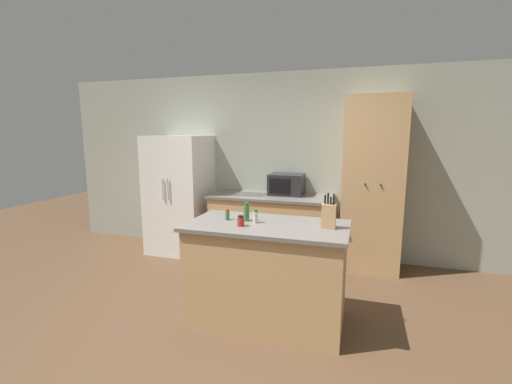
{
  "coord_description": "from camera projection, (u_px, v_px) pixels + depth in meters",
  "views": [
    {
      "loc": [
        1.03,
        -2.51,
        1.75
      ],
      "look_at": [
        -0.19,
        1.4,
        1.05
      ],
      "focal_mm": 24.0,
      "sensor_mm": 36.0,
      "label": 1
    }
  ],
  "objects": [
    {
      "name": "spice_bottle_short_red",
      "position": [
        227.0,
        215.0,
        3.25
      ],
      "size": [
        0.04,
        0.04,
        0.1
      ],
      "color": "#337033",
      "rests_on": "kitchen_island"
    },
    {
      "name": "spice_bottle_amber_oil",
      "position": [
        246.0,
        212.0,
        3.21
      ],
      "size": [
        0.06,
        0.06,
        0.17
      ],
      "color": "#337033",
      "rests_on": "kitchen_island"
    },
    {
      "name": "knife_block",
      "position": [
        329.0,
        216.0,
        2.95
      ],
      "size": [
        0.12,
        0.07,
        0.31
      ],
      "color": "tan",
      "rests_on": "kitchen_island"
    },
    {
      "name": "back_counter",
      "position": [
        271.0,
        227.0,
        4.78
      ],
      "size": [
        1.69,
        0.69,
        0.91
      ],
      "color": "tan",
      "rests_on": "ground_plane"
    },
    {
      "name": "ground_plane",
      "position": [
        229.0,
        338.0,
        2.96
      ],
      "size": [
        14.0,
        14.0,
        0.0
      ],
      "primitive_type": "plane",
      "color": "brown"
    },
    {
      "name": "refrigerator",
      "position": [
        180.0,
        194.0,
        5.08
      ],
      "size": [
        0.84,
        0.77,
        1.72
      ],
      "color": "white",
      "rests_on": "ground_plane"
    },
    {
      "name": "wall_back",
      "position": [
        288.0,
        165.0,
        4.93
      ],
      "size": [
        7.2,
        0.06,
        2.6
      ],
      "color": "#9EA393",
      "rests_on": "ground_plane"
    },
    {
      "name": "spice_bottle_tall_dark",
      "position": [
        255.0,
        217.0,
        3.14
      ],
      "size": [
        0.05,
        0.05,
        0.13
      ],
      "color": "beige",
      "rests_on": "kitchen_island"
    },
    {
      "name": "fire_extinguisher",
      "position": [
        148.0,
        232.0,
        5.37
      ],
      "size": [
        0.12,
        0.12,
        0.51
      ],
      "color": "red",
      "rests_on": "ground_plane"
    },
    {
      "name": "kitchen_island",
      "position": [
        267.0,
        272.0,
        3.19
      ],
      "size": [
        1.46,
        0.78,
        0.94
      ],
      "color": "tan",
      "rests_on": "ground_plane"
    },
    {
      "name": "spice_bottle_green_herb",
      "position": [
        241.0,
        221.0,
        3.03
      ],
      "size": [
        0.06,
        0.06,
        0.1
      ],
      "color": "#B2281E",
      "rests_on": "kitchen_island"
    },
    {
      "name": "microwave",
      "position": [
        287.0,
        184.0,
        4.74
      ],
      "size": [
        0.47,
        0.37,
        0.29
      ],
      "color": "#232326",
      "rests_on": "back_counter"
    },
    {
      "name": "pantry_cabinet",
      "position": [
        372.0,
        185.0,
        4.35
      ],
      "size": [
        0.73,
        0.56,
        2.21
      ],
      "color": "tan",
      "rests_on": "ground_plane"
    }
  ]
}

